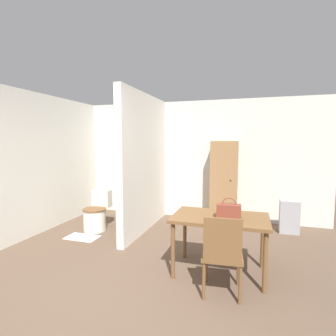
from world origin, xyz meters
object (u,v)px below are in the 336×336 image
(wooden_cabinet, at_px, (224,183))
(space_heater, at_px, (289,217))
(wooden_chair, at_px, (222,253))
(handbag, at_px, (229,211))
(toilet, at_px, (96,214))
(dining_table, at_px, (220,223))

(wooden_cabinet, relative_size, space_heater, 2.80)
(wooden_cabinet, distance_m, space_heater, 1.33)
(space_heater, bearing_deg, wooden_chair, -112.28)
(wooden_chair, height_order, handbag, handbag)
(toilet, bearing_deg, dining_table, -22.27)
(handbag, height_order, space_heater, handbag)
(wooden_chair, xyz_separation_m, toilet, (-2.46, 1.47, -0.19))
(handbag, distance_m, wooden_cabinet, 2.17)
(dining_table, height_order, toilet, dining_table)
(dining_table, bearing_deg, wooden_cabinet, 94.10)
(toilet, xyz_separation_m, space_heater, (3.42, 0.87, 0.01))
(wooden_cabinet, bearing_deg, wooden_chair, -84.91)
(wooden_chair, xyz_separation_m, handbag, (0.03, 0.44, 0.34))
(toilet, bearing_deg, handbag, -22.56)
(dining_table, distance_m, handbag, 0.21)
(wooden_cabinet, bearing_deg, dining_table, -85.90)
(wooden_chair, relative_size, toilet, 1.24)
(dining_table, bearing_deg, space_heater, 60.61)
(toilet, height_order, wooden_cabinet, wooden_cabinet)
(handbag, height_order, wooden_cabinet, wooden_cabinet)
(wooden_chair, relative_size, wooden_cabinet, 0.54)
(space_heater, bearing_deg, toilet, -165.72)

